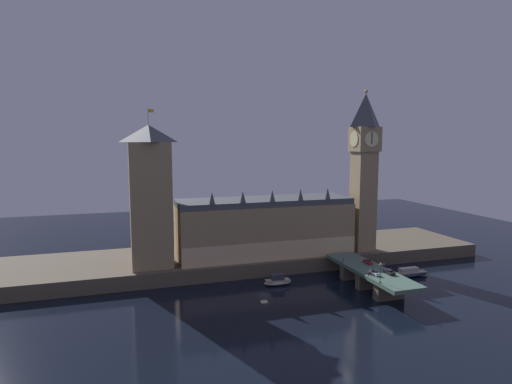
{
  "coord_description": "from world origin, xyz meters",
  "views": [
    {
      "loc": [
        -46.29,
        -136.27,
        53.2
      ],
      "look_at": [
        3.31,
        20.0,
        33.79
      ],
      "focal_mm": 30.0,
      "sensor_mm": 36.0,
      "label": 1
    }
  ],
  "objects_px": {
    "boat_downstream": "(408,274)",
    "car_northbound_trail": "(375,273)",
    "street_lamp_near": "(380,270)",
    "boat_upstream": "(278,281)",
    "car_southbound_lead": "(389,272)",
    "pedestrian_near_rail": "(369,274)",
    "pedestrian_mid_walk": "(384,265)",
    "car_southbound_trail": "(368,262)",
    "clock_tower": "(364,167)",
    "pedestrian_far_rail": "(343,260)",
    "victoria_tower": "(150,196)"
  },
  "relations": [
    {
      "from": "car_southbound_trail",
      "to": "pedestrian_mid_walk",
      "type": "distance_m",
      "value": 7.01
    },
    {
      "from": "pedestrian_mid_walk",
      "to": "pedestrian_far_rail",
      "type": "height_order",
      "value": "pedestrian_mid_walk"
    },
    {
      "from": "clock_tower",
      "to": "car_southbound_lead",
      "type": "relative_size",
      "value": 14.54
    },
    {
      "from": "pedestrian_near_rail",
      "to": "car_southbound_lead",
      "type": "bearing_deg",
      "value": -1.2
    },
    {
      "from": "pedestrian_mid_walk",
      "to": "pedestrian_far_rail",
      "type": "bearing_deg",
      "value": 134.63
    },
    {
      "from": "car_northbound_trail",
      "to": "street_lamp_near",
      "type": "xyz_separation_m",
      "value": [
        -3.1,
        -7.95,
        3.53
      ]
    },
    {
      "from": "pedestrian_mid_walk",
      "to": "boat_upstream",
      "type": "distance_m",
      "value": 39.47
    },
    {
      "from": "clock_tower",
      "to": "street_lamp_near",
      "type": "relative_size",
      "value": 10.18
    },
    {
      "from": "pedestrian_mid_walk",
      "to": "car_southbound_trail",
      "type": "bearing_deg",
      "value": 112.71
    },
    {
      "from": "clock_tower",
      "to": "car_northbound_trail",
      "type": "bearing_deg",
      "value": -115.45
    },
    {
      "from": "victoria_tower",
      "to": "street_lamp_near",
      "type": "bearing_deg",
      "value": -35.19
    },
    {
      "from": "boat_upstream",
      "to": "pedestrian_near_rail",
      "type": "bearing_deg",
      "value": -38.45
    },
    {
      "from": "car_northbound_trail",
      "to": "boat_downstream",
      "type": "xyz_separation_m",
      "value": [
        24.14,
        13.11,
        -6.57
      ]
    },
    {
      "from": "boat_upstream",
      "to": "victoria_tower",
      "type": "bearing_deg",
      "value": 154.54
    },
    {
      "from": "pedestrian_near_rail",
      "to": "pedestrian_mid_walk",
      "type": "bearing_deg",
      "value": 32.33
    },
    {
      "from": "clock_tower",
      "to": "boat_downstream",
      "type": "height_order",
      "value": "clock_tower"
    },
    {
      "from": "car_northbound_trail",
      "to": "car_southbound_lead",
      "type": "height_order",
      "value": "car_southbound_lead"
    },
    {
      "from": "car_southbound_lead",
      "to": "pedestrian_far_rail",
      "type": "xyz_separation_m",
      "value": [
        -8.11,
        17.97,
        0.14
      ]
    },
    {
      "from": "pedestrian_mid_walk",
      "to": "boat_downstream",
      "type": "height_order",
      "value": "pedestrian_mid_walk"
    },
    {
      "from": "car_southbound_trail",
      "to": "boat_downstream",
      "type": "bearing_deg",
      "value": 0.78
    },
    {
      "from": "car_southbound_lead",
      "to": "victoria_tower",
      "type": "bearing_deg",
      "value": 151.91
    },
    {
      "from": "car_southbound_lead",
      "to": "pedestrian_near_rail",
      "type": "distance_m",
      "value": 8.11
    },
    {
      "from": "car_southbound_trail",
      "to": "pedestrian_far_rail",
      "type": "xyz_separation_m",
      "value": [
        -8.11,
        4.49,
        0.24
      ]
    },
    {
      "from": "pedestrian_mid_walk",
      "to": "car_northbound_trail",
      "type": "bearing_deg",
      "value": -141.76
    },
    {
      "from": "clock_tower",
      "to": "street_lamp_near",
      "type": "distance_m",
      "value": 58.95
    },
    {
      "from": "car_northbound_trail",
      "to": "pedestrian_near_rail",
      "type": "height_order",
      "value": "pedestrian_near_rail"
    },
    {
      "from": "car_southbound_trail",
      "to": "street_lamp_near",
      "type": "relative_size",
      "value": 0.7
    },
    {
      "from": "car_southbound_trail",
      "to": "boat_upstream",
      "type": "bearing_deg",
      "value": 168.19
    },
    {
      "from": "car_southbound_lead",
      "to": "car_southbound_trail",
      "type": "height_order",
      "value": "car_southbound_lead"
    },
    {
      "from": "car_southbound_trail",
      "to": "boat_downstream",
      "type": "xyz_separation_m",
      "value": [
        18.73,
        0.26,
        -6.5
      ]
    },
    {
      "from": "boat_upstream",
      "to": "boat_downstream",
      "type": "relative_size",
      "value": 0.59
    },
    {
      "from": "car_northbound_trail",
      "to": "boat_upstream",
      "type": "xyz_separation_m",
      "value": [
        -28.36,
        19.92,
        -6.45
      ]
    },
    {
      "from": "boat_upstream",
      "to": "street_lamp_near",
      "type": "bearing_deg",
      "value": -47.82
    },
    {
      "from": "clock_tower",
      "to": "victoria_tower",
      "type": "height_order",
      "value": "clock_tower"
    },
    {
      "from": "pedestrian_near_rail",
      "to": "street_lamp_near",
      "type": "xyz_separation_m",
      "value": [
        -0.4,
        -7.5,
        3.4
      ]
    },
    {
      "from": "pedestrian_near_rail",
      "to": "victoria_tower",
      "type": "bearing_deg",
      "value": 149.31
    },
    {
      "from": "car_southbound_trail",
      "to": "boat_downstream",
      "type": "distance_m",
      "value": 19.83
    },
    {
      "from": "car_northbound_trail",
      "to": "pedestrian_far_rail",
      "type": "distance_m",
      "value": 17.56
    },
    {
      "from": "street_lamp_near",
      "to": "boat_upstream",
      "type": "height_order",
      "value": "street_lamp_near"
    },
    {
      "from": "boat_upstream",
      "to": "boat_downstream",
      "type": "distance_m",
      "value": 52.94
    },
    {
      "from": "street_lamp_near",
      "to": "boat_upstream",
      "type": "bearing_deg",
      "value": 132.18
    },
    {
      "from": "car_southbound_lead",
      "to": "street_lamp_near",
      "type": "height_order",
      "value": "street_lamp_near"
    },
    {
      "from": "pedestrian_far_rail",
      "to": "street_lamp_near",
      "type": "bearing_deg",
      "value": -90.91
    },
    {
      "from": "boat_downstream",
      "to": "car_northbound_trail",
      "type": "bearing_deg",
      "value": -151.5
    },
    {
      "from": "victoria_tower",
      "to": "boat_downstream",
      "type": "height_order",
      "value": "victoria_tower"
    },
    {
      "from": "victoria_tower",
      "to": "pedestrian_near_rail",
      "type": "height_order",
      "value": "victoria_tower"
    },
    {
      "from": "boat_upstream",
      "to": "car_southbound_lead",
      "type": "bearing_deg",
      "value": -31.31
    },
    {
      "from": "pedestrian_mid_walk",
      "to": "boat_upstream",
      "type": "height_order",
      "value": "pedestrian_mid_walk"
    },
    {
      "from": "car_southbound_trail",
      "to": "pedestrian_mid_walk",
      "type": "xyz_separation_m",
      "value": [
        2.7,
        -6.46,
        0.3
      ]
    },
    {
      "from": "pedestrian_far_rail",
      "to": "car_southbound_trail",
      "type": "bearing_deg",
      "value": -28.99
    }
  ]
}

